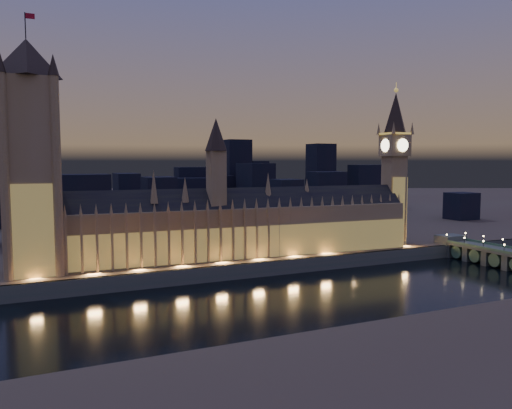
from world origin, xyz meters
name	(u,v)px	position (x,y,z in m)	size (l,w,h in m)	color
ground_plane	(295,295)	(0.00, 0.00, 0.00)	(2000.00, 2000.00, 0.00)	black
north_bank	(118,202)	(0.00, 520.00, 4.00)	(2000.00, 960.00, 8.00)	#4A362C
embankment_wall	(258,270)	(0.00, 41.00, 4.00)	(2000.00, 2.50, 8.00)	#415650
palace_of_westminster	(248,224)	(3.00, 61.74, 26.37)	(202.00, 29.95, 78.00)	olive
victoria_tower	(30,146)	(-110.00, 61.92, 69.34)	(31.68, 31.68, 123.52)	olive
elizabeth_tower	(395,155)	(108.00, 61.92, 66.60)	(18.00, 18.00, 105.24)	olive
city_backdrop	(206,195)	(39.73, 247.28, 30.73)	(482.98, 215.63, 77.04)	black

